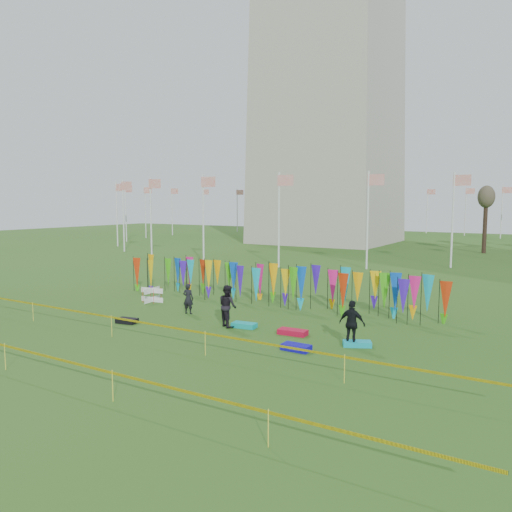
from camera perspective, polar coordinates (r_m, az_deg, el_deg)
The scene contains 14 objects.
ground at distance 21.59m, azimuth -8.77°, elevation -8.69°, with size 160.00×160.00×0.00m, color #295217.
flagpole_ring at distance 69.58m, azimuth 8.18°, elevation 4.88°, with size 57.40×56.16×8.00m.
banner_row at distance 26.89m, azimuth 1.50°, elevation -2.85°, with size 18.64×0.64×2.17m.
caution_tape_near at distance 20.17m, azimuth -12.83°, elevation -7.54°, with size 26.00×0.02×0.90m.
caution_tape_far at distance 17.26m, azimuth -23.90°, elevation -10.27°, with size 26.00×0.02×0.90m.
box_kite at distance 28.24m, azimuth -11.79°, elevation -4.37°, with size 0.73×0.73×0.81m.
person_left at distance 24.97m, azimuth -7.76°, elevation -4.85°, with size 0.55×0.40×1.52m, color black.
person_mid at distance 22.24m, azimuth -3.26°, elevation -5.70°, with size 0.91×0.56×1.87m, color black.
person_right at distance 19.57m, azimuth 10.93°, elevation -7.59°, with size 1.05×0.59×1.78m, color black.
kite_bag_turquoise at distance 22.20m, azimuth -1.37°, elevation -7.91°, with size 1.07×0.54×0.21m, color #0BA9A8.
kite_bag_blue at distance 18.97m, azimuth 4.61°, elevation -10.37°, with size 1.08×0.56×0.23m, color #100AB0.
kite_bag_red at distance 21.10m, azimuth 4.22°, elevation -8.67°, with size 1.21×0.55×0.22m, color red.
kite_bag_black at distance 23.75m, azimuth -14.53°, elevation -7.17°, with size 0.94×0.54×0.22m, color black.
kite_bag_teal at distance 19.81m, azimuth 11.48°, elevation -9.80°, with size 1.07×0.51×0.20m, color #0DAABF.
Camera 1 is at (13.54, -15.88, 5.51)m, focal length 35.00 mm.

